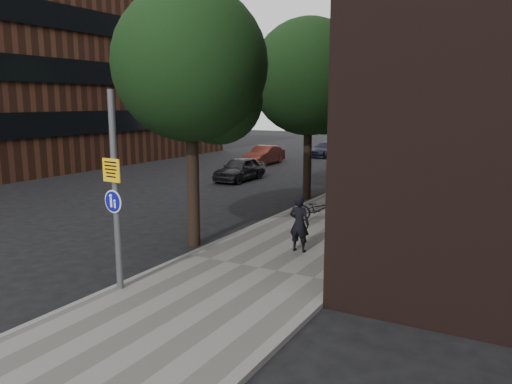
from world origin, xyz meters
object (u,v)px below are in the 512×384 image
Objects in this scene: parked_bike_facade_near at (362,208)px; parked_car_near at (240,169)px; pedestrian at (299,224)px; signpost at (116,191)px.

parked_bike_facade_near is 10.99m from parked_car_near.
pedestrian is 0.42× the size of parked_car_near.
parked_bike_facade_near is (0.47, 4.31, -0.33)m from pedestrian.
signpost is 1.17× the size of parked_car_near.
signpost is at bearing 60.94° from pedestrian.
parked_car_near is (-6.03, 15.34, -1.70)m from signpost.
pedestrian is (2.36, 4.53, -1.43)m from signpost.
pedestrian reaches higher than parked_car_near.
pedestrian is 13.68m from parked_car_near.
parked_bike_facade_near is at bearing 76.75° from signpost.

